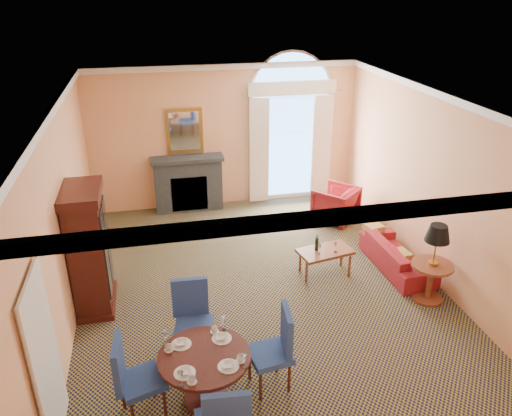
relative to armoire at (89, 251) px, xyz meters
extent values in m
plane|color=#141137|center=(2.72, -0.15, -0.98)|extent=(7.50, 7.50, 0.00)
cube|color=#F8AD76|center=(2.72, 3.60, 0.62)|extent=(6.00, 0.04, 3.20)
cube|color=#F8AD76|center=(-0.28, -0.15, 0.62)|extent=(0.04, 7.50, 3.20)
cube|color=#F8AD76|center=(5.72, -0.15, 0.62)|extent=(0.04, 7.50, 3.20)
cube|color=white|center=(2.72, -0.15, 2.22)|extent=(6.00, 7.50, 0.04)
cube|color=white|center=(2.72, -0.15, 2.16)|extent=(6.00, 7.50, 0.12)
cube|color=white|center=(-0.24, -2.55, 0.05)|extent=(0.08, 0.90, 2.06)
cube|color=#353B3F|center=(1.82, 3.40, -0.38)|extent=(1.50, 0.40, 1.20)
cube|color=#353B3F|center=(1.82, 3.37, 0.26)|extent=(1.60, 0.46, 0.08)
cube|color=gold|center=(1.82, 3.57, 0.82)|extent=(0.80, 0.04, 1.00)
cube|color=white|center=(1.82, 3.55, 0.82)|extent=(0.64, 0.02, 0.84)
cube|color=white|center=(4.22, 3.58, 0.27)|extent=(1.90, 0.04, 2.50)
cube|color=#80ABD7|center=(4.22, 3.57, 0.27)|extent=(1.70, 0.02, 2.30)
cylinder|color=white|center=(4.22, 3.58, 1.52)|extent=(1.90, 0.04, 1.90)
cube|color=beige|center=(3.47, 3.46, 0.27)|extent=(0.45, 0.06, 2.45)
cube|color=beige|center=(4.97, 3.46, 0.27)|extent=(0.45, 0.06, 2.45)
cube|color=beige|center=(4.22, 3.46, 1.67)|extent=(2.00, 0.08, 0.30)
cube|color=#35110C|center=(0.00, 0.00, -0.04)|extent=(0.52, 0.94, 1.88)
cube|color=#35110C|center=(0.00, 0.00, 0.98)|extent=(0.58, 1.04, 0.15)
cube|color=#35110C|center=(0.00, 0.00, -0.93)|extent=(0.58, 1.04, 0.09)
cylinder|color=#35110C|center=(1.48, -2.41, -0.29)|extent=(1.13, 1.13, 0.05)
cylinder|color=#35110C|center=(1.48, -2.41, -0.65)|extent=(0.15, 0.15, 0.66)
cylinder|color=#35110C|center=(1.48, -2.41, -0.95)|extent=(0.56, 0.56, 0.06)
cylinder|color=white|center=(1.73, -2.16, -0.26)|extent=(0.25, 0.25, 0.01)
imported|color=white|center=(1.73, -2.16, -0.24)|extent=(0.15, 0.15, 0.04)
imported|color=white|center=(1.67, -2.00, -0.23)|extent=(0.09, 0.09, 0.07)
cylinder|color=white|center=(1.23, -2.16, -0.26)|extent=(0.25, 0.25, 0.01)
imported|color=white|center=(1.23, -2.16, -0.24)|extent=(0.15, 0.15, 0.04)
imported|color=white|center=(1.07, -2.23, -0.23)|extent=(0.09, 0.09, 0.07)
cylinder|color=white|center=(1.23, -2.66, -0.26)|extent=(0.25, 0.25, 0.01)
imported|color=white|center=(1.23, -2.66, -0.24)|extent=(0.15, 0.15, 0.04)
imported|color=white|center=(1.30, -2.82, -0.23)|extent=(0.09, 0.09, 0.07)
cylinder|color=white|center=(1.73, -2.66, -0.26)|extent=(0.25, 0.25, 0.01)
imported|color=white|center=(1.73, -2.66, -0.24)|extent=(0.15, 0.15, 0.04)
imported|color=white|center=(1.89, -2.60, -0.23)|extent=(0.09, 0.09, 0.07)
cube|color=navy|center=(1.43, -1.56, -0.48)|extent=(0.60, 0.60, 0.09)
cube|color=navy|center=(1.42, -1.33, -0.16)|extent=(0.50, 0.10, 0.60)
cylinder|color=#35110C|center=(1.67, -1.42, -0.75)|extent=(0.04, 0.04, 0.46)
cylinder|color=#35110C|center=(1.29, -1.33, -0.75)|extent=(0.04, 0.04, 0.46)
cylinder|color=#35110C|center=(1.58, -1.80, -0.75)|extent=(0.04, 0.04, 0.46)
cylinder|color=#35110C|center=(1.20, -1.71, -0.75)|extent=(0.04, 0.04, 0.46)
cube|color=navy|center=(2.31, -2.33, -0.48)|extent=(0.57, 0.57, 0.09)
cube|color=navy|center=(2.54, -2.31, -0.16)|extent=(0.12, 0.50, 0.60)
cylinder|color=#35110C|center=(2.53, -2.49, -0.75)|extent=(0.04, 0.04, 0.46)
cylinder|color=#35110C|center=(2.47, -2.11, -0.75)|extent=(0.04, 0.04, 0.46)
cylinder|color=#35110C|center=(2.15, -2.55, -0.75)|extent=(0.04, 0.04, 0.46)
cylinder|color=#35110C|center=(2.09, -2.17, -0.75)|extent=(0.04, 0.04, 0.46)
cube|color=navy|center=(0.73, -2.46, -0.48)|extent=(0.63, 0.63, 0.09)
cube|color=navy|center=(0.50, -2.47, -0.16)|extent=(0.11, 0.50, 0.60)
cylinder|color=#35110C|center=(0.48, -2.33, -0.75)|extent=(0.04, 0.04, 0.46)
cylinder|color=#35110C|center=(0.60, -2.70, -0.75)|extent=(0.04, 0.04, 0.46)
cylinder|color=#35110C|center=(0.85, -2.21, -0.75)|extent=(0.04, 0.04, 0.46)
cylinder|color=#35110C|center=(0.97, -2.58, -0.75)|extent=(0.04, 0.04, 0.46)
imported|color=maroon|center=(5.27, 0.00, -0.72)|extent=(0.74, 1.78, 0.51)
imported|color=maroon|center=(4.88, 2.14, -0.60)|extent=(1.17, 1.17, 0.77)
cube|color=brown|center=(3.92, 0.10, -0.53)|extent=(1.02, 0.70, 0.05)
cylinder|color=brown|center=(3.52, -0.09, -0.77)|extent=(0.05, 0.05, 0.42)
cylinder|color=brown|center=(4.31, -0.09, -0.77)|extent=(0.05, 0.05, 0.42)
cylinder|color=brown|center=(3.52, 0.29, -0.77)|extent=(0.05, 0.05, 0.42)
cylinder|color=brown|center=(4.31, 0.29, -0.77)|extent=(0.05, 0.05, 0.42)
cylinder|color=brown|center=(5.32, -1.02, -0.34)|extent=(0.67, 0.67, 0.04)
cylinder|color=brown|center=(5.32, -1.02, -0.67)|extent=(0.09, 0.09, 0.62)
cylinder|color=brown|center=(5.32, -1.02, -0.96)|extent=(0.49, 0.49, 0.04)
camera|label=1|loc=(1.09, -7.13, 3.83)|focal=35.00mm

